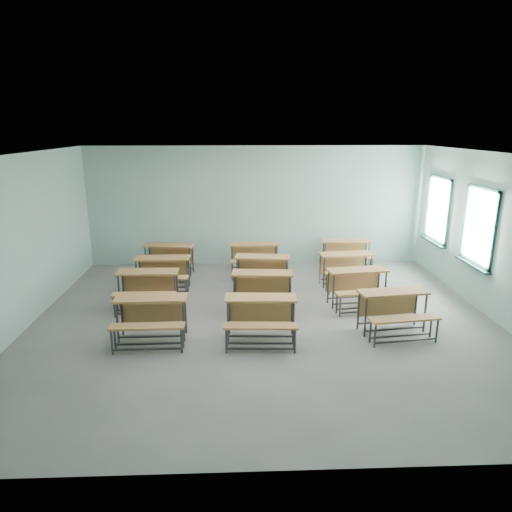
# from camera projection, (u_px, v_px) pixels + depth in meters

# --- Properties ---
(room) EXTENTS (9.04, 8.04, 3.24)m
(room) POSITION_uv_depth(u_px,v_px,m) (269.00, 242.00, 8.48)
(room) COLOR gray
(room) RESTS_ON ground
(desk_unit_r0c0) EXTENTS (1.26, 0.85, 0.78)m
(desk_unit_r0c0) POSITION_uv_depth(u_px,v_px,m) (151.00, 313.00, 7.96)
(desk_unit_r0c0) COLOR #A06D3A
(desk_unit_r0c0) RESTS_ON ground
(desk_unit_r0c1) EXTENTS (1.29, 0.90, 0.78)m
(desk_unit_r0c1) POSITION_uv_depth(u_px,v_px,m) (261.00, 313.00, 7.98)
(desk_unit_r0c1) COLOR #A06D3A
(desk_unit_r0c1) RESTS_ON ground
(desk_unit_r0c2) EXTENTS (1.35, 0.99, 0.78)m
(desk_unit_r0c2) POSITION_uv_depth(u_px,v_px,m) (395.00, 306.00, 8.26)
(desk_unit_r0c2) COLOR #A06D3A
(desk_unit_r0c2) RESTS_ON ground
(desk_unit_r1c0) EXTENTS (1.26, 0.85, 0.78)m
(desk_unit_r1c0) POSITION_uv_depth(u_px,v_px,m) (147.00, 284.00, 9.42)
(desk_unit_r1c0) COLOR #A06D3A
(desk_unit_r1c0) RESTS_ON ground
(desk_unit_r1c1) EXTENTS (1.32, 0.94, 0.78)m
(desk_unit_r1c1) POSITION_uv_depth(u_px,v_px,m) (262.00, 286.00, 9.34)
(desk_unit_r1c1) COLOR #A06D3A
(desk_unit_r1c1) RESTS_ON ground
(desk_unit_r1c2) EXTENTS (1.35, 1.00, 0.78)m
(desk_unit_r1c2) POSITION_uv_depth(u_px,v_px,m) (359.00, 283.00, 9.53)
(desk_unit_r1c2) COLOR #A06D3A
(desk_unit_r1c2) RESTS_ON ground
(desk_unit_r2c0) EXTENTS (1.25, 0.84, 0.78)m
(desk_unit_r2c0) POSITION_uv_depth(u_px,v_px,m) (162.00, 269.00, 10.42)
(desk_unit_r2c0) COLOR #A06D3A
(desk_unit_r2c0) RESTS_ON ground
(desk_unit_r2c1) EXTENTS (1.34, 0.98, 0.78)m
(desk_unit_r2c1) POSITION_uv_depth(u_px,v_px,m) (262.00, 268.00, 10.51)
(desk_unit_r2c1) COLOR #A06D3A
(desk_unit_r2c1) RESTS_ON ground
(desk_unit_r2c2) EXTENTS (1.33, 0.96, 0.78)m
(desk_unit_r2c2) POSITION_uv_depth(u_px,v_px,m) (347.00, 265.00, 10.74)
(desk_unit_r2c2) COLOR #A06D3A
(desk_unit_r2c2) RESTS_ON ground
(desk_unit_r3c0) EXTENTS (1.34, 0.98, 0.78)m
(desk_unit_r3c0) POSITION_uv_depth(u_px,v_px,m) (168.00, 255.00, 11.56)
(desk_unit_r3c0) COLOR #A06D3A
(desk_unit_r3c0) RESTS_ON ground
(desk_unit_r3c1) EXTENTS (1.27, 0.86, 0.78)m
(desk_unit_r3c1) POSITION_uv_depth(u_px,v_px,m) (254.00, 254.00, 11.66)
(desk_unit_r3c1) COLOR #A06D3A
(desk_unit_r3c1) RESTS_ON ground
(desk_unit_r3c2) EXTENTS (1.29, 0.90, 0.78)m
(desk_unit_r3c2) POSITION_uv_depth(u_px,v_px,m) (347.00, 251.00, 11.99)
(desk_unit_r3c2) COLOR #A06D3A
(desk_unit_r3c2) RESTS_ON ground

